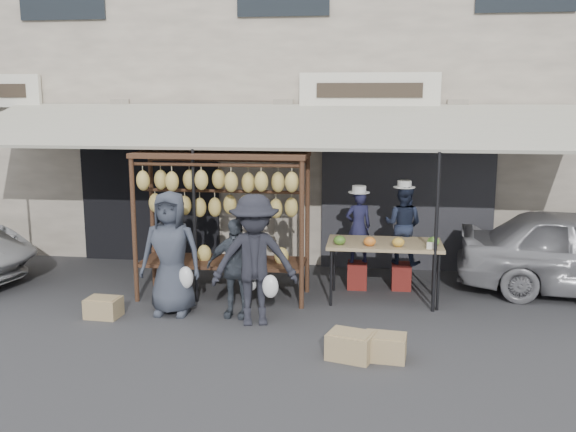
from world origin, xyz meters
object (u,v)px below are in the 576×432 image
vendor_left (358,227)px  produce_table (385,245)px  customer_mid (235,268)px  crate_near_a (351,346)px  customer_right (255,260)px  crate_near_b (385,347)px  customer_left (171,253)px  banana_rack (221,196)px  vendor_right (403,225)px  crate_far (104,308)px

vendor_left → produce_table: bearing=105.7°
customer_mid → crate_near_a: size_ratio=2.71×
customer_right → crate_near_a: 1.83m
crate_near_b → customer_left: bearing=157.5°
customer_right → banana_rack: bearing=109.5°
vendor_right → crate_near_b: vendor_right is taller
produce_table → crate_near_a: (-0.41, -2.24, -0.71)m
vendor_left → crate_far: vendor_left is taller
crate_near_a → vendor_right: bearing=76.3°
banana_rack → vendor_left: banana_rack is taller
vendor_right → crate_near_a: 3.10m
vendor_right → customer_left: bearing=45.8°
customer_mid → crate_far: customer_mid is taller
produce_table → customer_mid: customer_mid is taller
vendor_left → customer_right: (-1.33, -1.83, -0.12)m
vendor_right → crate_far: size_ratio=2.73×
banana_rack → crate_near_a: 3.23m
banana_rack → vendor_right: size_ratio=2.07×
vendor_left → crate_near_b: 2.96m
customer_left → produce_table: bearing=17.5°
vendor_left → customer_mid: size_ratio=0.83×
crate_near_b → customer_mid: bearing=149.1°
vendor_right → crate_near_a: bearing=96.0°
banana_rack → vendor_left: size_ratio=2.24×
customer_left → crate_near_a: bearing=-26.7°
customer_left → customer_right: (1.24, -0.27, 0.01)m
produce_table → vendor_right: 0.74m
vendor_left → crate_near_b: size_ratio=2.41×
customer_mid → crate_near_a: customer_mid is taller
vendor_left → vendor_right: bearing=165.4°
vendor_right → customer_right: customer_right is taller
vendor_right → customer_left: 3.66m
crate_near_a → customer_mid: bearing=142.5°
banana_rack → customer_left: bearing=-124.6°
customer_mid → crate_far: 1.94m
vendor_left → customer_left: size_ratio=0.66×
produce_table → crate_near_b: produce_table is taller
customer_left → crate_far: bearing=-162.9°
customer_left → banana_rack: bearing=55.0°
banana_rack → customer_right: 1.44m
crate_near_b → produce_table: bearing=89.9°
produce_table → vendor_right: bearing=65.7°
vendor_right → customer_mid: 2.88m
customer_right → crate_near_a: (1.33, -1.01, -0.74)m
customer_right → crate_far: customer_right is taller
banana_rack → produce_table: (2.44, 0.17, -0.71)m
produce_table → customer_mid: 2.29m
customer_mid → vendor_left: bearing=48.2°
customer_right → crate_near_a: size_ratio=3.44×
crate_near_a → crate_far: 3.63m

